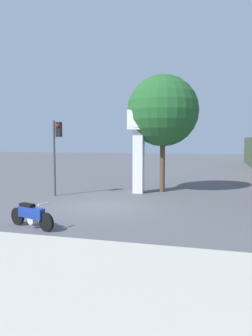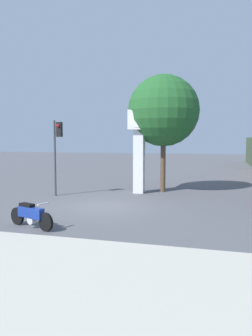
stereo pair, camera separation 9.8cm
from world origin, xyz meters
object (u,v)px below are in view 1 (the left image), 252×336
(motorcycle, at_px, (31,215))
(street_tree, at_px, (163,111))
(traffic_light, at_px, (56,144))
(clock_tower, at_px, (139,136))

(motorcycle, distance_m, street_tree, 10.71)
(motorcycle, relative_size, traffic_light, 0.50)
(street_tree, bearing_deg, motorcycle, -108.90)
(clock_tower, xyz_separation_m, traffic_light, (-4.11, -2.14, -0.44))
(traffic_light, height_order, street_tree, street_tree)
(motorcycle, distance_m, clock_tower, 9.09)
(clock_tower, distance_m, traffic_light, 4.66)
(clock_tower, relative_size, traffic_light, 1.20)
(motorcycle, xyz_separation_m, street_tree, (3.17, 9.27, 4.32))
(motorcycle, bearing_deg, street_tree, 90.70)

